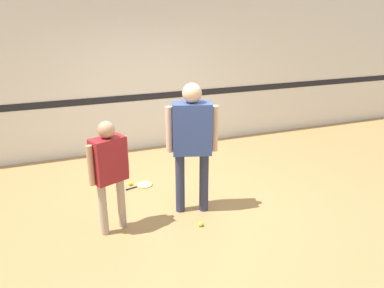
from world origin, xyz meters
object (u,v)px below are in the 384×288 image
object	(u,v)px
person_student_left	(109,165)
racket_spare_on_floor	(143,185)
person_instructor	(192,135)
tennis_ball_near_instructor	(201,224)
tennis_ball_by_spare_racket	(130,183)

from	to	relation	value
person_student_left	racket_spare_on_floor	bearing A→B (deg)	37.11
person_instructor	person_student_left	bearing A→B (deg)	-157.78
tennis_ball_near_instructor	tennis_ball_by_spare_racket	distance (m)	1.58
racket_spare_on_floor	tennis_ball_by_spare_racket	xyz separation A→B (m)	(-0.19, 0.07, 0.02)
person_student_left	racket_spare_on_floor	xyz separation A→B (m)	(0.64, 1.08, -0.86)
person_instructor	tennis_ball_near_instructor	size ratio (longest dim) A/B	26.50
person_student_left	tennis_ball_by_spare_racket	world-z (taller)	person_student_left
racket_spare_on_floor	tennis_ball_near_instructor	bearing A→B (deg)	90.94
person_student_left	tennis_ball_by_spare_racket	bearing A→B (deg)	46.28
person_instructor	tennis_ball_by_spare_racket	world-z (taller)	person_instructor
tennis_ball_near_instructor	racket_spare_on_floor	bearing A→B (deg)	105.85
person_student_left	racket_spare_on_floor	world-z (taller)	person_student_left
person_instructor	person_student_left	xyz separation A→B (m)	(-1.08, -0.10, -0.21)
person_student_left	tennis_ball_near_instructor	size ratio (longest dim) A/B	21.32
racket_spare_on_floor	tennis_ball_near_instructor	distance (m)	1.45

